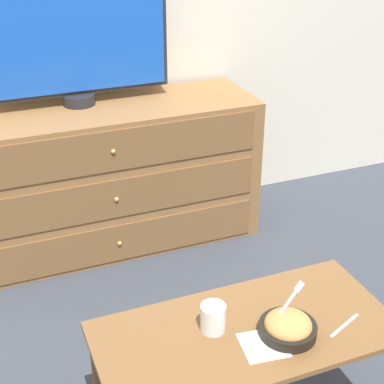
# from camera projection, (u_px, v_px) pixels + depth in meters

# --- Properties ---
(ground_plane) EXTENTS (12.00, 12.00, 0.00)m
(ground_plane) POSITION_uv_depth(u_px,v_px,m) (108.00, 215.00, 3.62)
(ground_plane) COLOR #383D47
(dresser) EXTENTS (1.65, 0.53, 0.79)m
(dresser) POSITION_uv_depth(u_px,v_px,m) (104.00, 178.00, 3.18)
(dresser) COLOR olive
(dresser) RESTS_ON ground_plane
(tv) EXTENTS (0.96, 0.17, 0.67)m
(tv) POSITION_uv_depth(u_px,v_px,m) (73.00, 37.00, 2.89)
(tv) COLOR #232328
(tv) RESTS_ON dresser
(coffee_table) EXTENTS (1.01, 0.48, 0.50)m
(coffee_table) POSITION_uv_depth(u_px,v_px,m) (245.00, 347.00, 1.99)
(coffee_table) COLOR brown
(coffee_table) RESTS_ON ground_plane
(takeout_bowl) EXTENTS (0.19, 0.19, 0.18)m
(takeout_bowl) POSITION_uv_depth(u_px,v_px,m) (288.00, 327.00, 1.92)
(takeout_bowl) COLOR black
(takeout_bowl) RESTS_ON coffee_table
(drink_cup) EXTENTS (0.09, 0.09, 0.10)m
(drink_cup) POSITION_uv_depth(u_px,v_px,m) (213.00, 319.00, 1.94)
(drink_cup) COLOR #9E6638
(drink_cup) RESTS_ON coffee_table
(napkin) EXTENTS (0.16, 0.16, 0.00)m
(napkin) POSITION_uv_depth(u_px,v_px,m) (263.00, 345.00, 1.89)
(napkin) COLOR white
(napkin) RESTS_ON coffee_table
(knife) EXTENTS (0.15, 0.07, 0.01)m
(knife) POSITION_uv_depth(u_px,v_px,m) (344.00, 326.00, 1.97)
(knife) COLOR silver
(knife) RESTS_ON coffee_table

